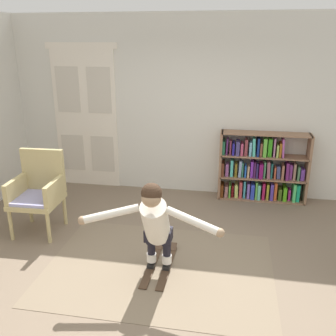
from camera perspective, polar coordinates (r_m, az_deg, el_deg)
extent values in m
plane|color=#776552|center=(4.35, -1.43, -16.15)|extent=(7.20, 7.20, 0.00)
cube|color=silver|center=(6.21, 3.29, 9.26)|extent=(6.00, 0.10, 2.90)
cube|color=silver|center=(6.77, -14.53, 7.13)|extent=(0.55, 0.04, 2.35)
cube|color=beige|center=(6.66, -14.97, 11.44)|extent=(0.41, 0.01, 0.76)
cube|color=beige|center=(6.89, -14.19, 2.32)|extent=(0.41, 0.01, 0.64)
cube|color=silver|center=(6.56, -10.11, 7.08)|extent=(0.55, 0.04, 2.35)
cube|color=beige|center=(6.45, -10.44, 11.53)|extent=(0.41, 0.01, 0.76)
cube|color=beige|center=(6.69, -9.88, 2.12)|extent=(0.41, 0.01, 0.64)
cube|color=silver|center=(6.52, -13.14, 17.68)|extent=(1.22, 0.04, 0.10)
cube|color=#7F6D57|center=(4.49, -1.34, -14.83)|extent=(2.58, 1.87, 0.01)
cube|color=#8B664C|center=(6.18, 7.97, 0.53)|extent=(0.04, 0.30, 1.12)
cube|color=#8B664C|center=(6.29, 20.41, -0.19)|extent=(0.04, 0.30, 1.12)
cube|color=#8B664C|center=(6.40, 13.85, -4.48)|extent=(1.36, 0.30, 0.02)
cube|color=#8B664C|center=(6.26, 14.11, -1.42)|extent=(1.36, 0.30, 0.02)
cube|color=#8B664C|center=(6.15, 14.38, 1.77)|extent=(1.36, 0.30, 0.02)
cube|color=#8B664C|center=(6.05, 14.66, 5.07)|extent=(1.36, 0.30, 0.02)
cube|color=#5C2C10|center=(6.32, 8.20, -3.25)|extent=(0.05, 0.22, 0.21)
cube|color=#A06667|center=(6.35, 8.87, -3.30)|extent=(0.06, 0.21, 0.19)
cube|color=#5FBA3C|center=(6.33, 9.37, -3.27)|extent=(0.03, 0.23, 0.22)
cube|color=maroon|center=(6.33, 9.78, -3.34)|extent=(0.04, 0.15, 0.20)
cube|color=#C5D367|center=(6.35, 10.34, -3.23)|extent=(0.06, 0.21, 0.22)
cube|color=#B9414B|center=(6.34, 10.97, -3.02)|extent=(0.05, 0.23, 0.28)
cube|color=teal|center=(6.31, 11.53, -3.08)|extent=(0.03, 0.14, 0.30)
cube|color=#7D5EC6|center=(6.34, 12.09, -3.18)|extent=(0.04, 0.23, 0.26)
cube|color=blue|center=(6.33, 12.70, -3.31)|extent=(0.06, 0.22, 0.26)
cube|color=#62C050|center=(6.35, 13.24, -3.12)|extent=(0.03, 0.24, 0.29)
cube|color=#67CBB0|center=(6.33, 13.62, -3.39)|extent=(0.04, 0.22, 0.25)
cube|color=#AB1B4E|center=(6.33, 14.28, -3.30)|extent=(0.04, 0.18, 0.28)
cube|color=#9F9D2B|center=(6.36, 14.86, -3.33)|extent=(0.04, 0.19, 0.26)
cube|color=#5038A3|center=(6.34, 15.46, -3.39)|extent=(0.05, 0.18, 0.28)
cube|color=#D45C2B|center=(6.37, 15.97, -3.24)|extent=(0.04, 0.18, 0.30)
cube|color=#405A1B|center=(6.40, 16.58, -3.68)|extent=(0.05, 0.20, 0.20)
cube|color=#4DA61A|center=(6.40, 17.25, -3.57)|extent=(0.05, 0.24, 0.23)
cube|color=#C9259E|center=(6.43, 17.89, -3.78)|extent=(0.04, 0.14, 0.18)
cube|color=#4DD26D|center=(6.40, 18.57, -3.40)|extent=(0.04, 0.22, 0.30)
cube|color=#1BB481|center=(6.43, 19.06, -3.41)|extent=(0.05, 0.21, 0.29)
cube|color=#592C1C|center=(6.19, 8.33, -0.04)|extent=(0.04, 0.24, 0.23)
cube|color=#8A4C89|center=(6.20, 8.97, -0.17)|extent=(0.05, 0.17, 0.21)
cube|color=#46BBB4|center=(6.20, 9.68, 0.17)|extent=(0.04, 0.20, 0.28)
cube|color=brown|center=(6.18, 10.28, -0.18)|extent=(0.04, 0.18, 0.23)
cube|color=#7F9ACD|center=(6.18, 10.91, -0.01)|extent=(0.05, 0.16, 0.27)
cube|color=#2B6B4F|center=(6.21, 11.26, -0.12)|extent=(0.03, 0.18, 0.23)
cube|color=blue|center=(6.21, 11.68, -0.35)|extent=(0.03, 0.17, 0.20)
cube|color=tan|center=(6.19, 12.11, -0.43)|extent=(0.03, 0.15, 0.19)
cube|color=purple|center=(6.21, 12.61, -0.06)|extent=(0.04, 0.17, 0.26)
cube|color=#401A4E|center=(6.22, 13.01, -0.09)|extent=(0.03, 0.22, 0.26)
cube|color=navy|center=(6.20, 13.37, -0.24)|extent=(0.03, 0.20, 0.25)
cube|color=#76125B|center=(6.20, 13.92, -0.32)|extent=(0.06, 0.21, 0.24)
cube|color=#51A36A|center=(6.23, 14.44, -0.15)|extent=(0.03, 0.18, 0.27)
cube|color=#8E5164|center=(6.24, 14.98, -0.12)|extent=(0.06, 0.22, 0.28)
cube|color=#1C5D5B|center=(6.24, 15.43, -0.27)|extent=(0.03, 0.18, 0.26)
cube|color=#BB4F34|center=(6.23, 15.91, -0.63)|extent=(0.03, 0.14, 0.19)
cube|color=#444C84|center=(6.26, 16.40, -0.55)|extent=(0.07, 0.14, 0.21)
cube|color=#945F4A|center=(6.24, 16.99, -0.51)|extent=(0.03, 0.20, 0.24)
cube|color=#631F63|center=(6.25, 17.61, -0.31)|extent=(0.05, 0.23, 0.28)
cube|color=#793082|center=(6.27, 18.11, -0.48)|extent=(0.04, 0.15, 0.25)
cube|color=#916E5D|center=(6.28, 18.60, -0.39)|extent=(0.04, 0.20, 0.27)
cube|color=#467550|center=(6.28, 19.17, -0.70)|extent=(0.04, 0.17, 0.22)
cube|color=purple|center=(6.31, 19.68, -0.82)|extent=(0.06, 0.18, 0.18)
cube|color=#27704B|center=(6.11, 8.49, 3.24)|extent=(0.04, 0.22, 0.22)
cube|color=#4E2158|center=(6.08, 8.99, 3.31)|extent=(0.04, 0.19, 0.26)
cube|color=brown|center=(6.09, 9.48, 3.18)|extent=(0.03, 0.16, 0.23)
cube|color=#251E98|center=(6.11, 9.93, 3.03)|extent=(0.04, 0.24, 0.19)
cube|color=#3E3771|center=(6.08, 10.56, 3.08)|extent=(0.06, 0.23, 0.23)
cube|color=#BE4569|center=(6.11, 11.16, 2.94)|extent=(0.04, 0.22, 0.19)
cube|color=brown|center=(6.10, 11.79, 3.20)|extent=(0.04, 0.19, 0.26)
cube|color=#6AA7CB|center=(6.09, 12.41, 2.97)|extent=(0.04, 0.20, 0.22)
cube|color=#4BC1AE|center=(6.08, 12.92, 3.23)|extent=(0.05, 0.18, 0.29)
cube|color=navy|center=(6.10, 13.53, 3.23)|extent=(0.03, 0.22, 0.29)
cube|color=brown|center=(6.12, 13.94, 2.88)|extent=(0.03, 0.23, 0.21)
cube|color=#59AE38|center=(6.10, 14.48, 3.17)|extent=(0.05, 0.23, 0.29)
cube|color=#30941A|center=(6.10, 15.21, 3.07)|extent=(0.06, 0.15, 0.29)
cube|color=#A1648E|center=(6.10, 15.85, 3.06)|extent=(0.03, 0.15, 0.30)
cube|color=#A1C25A|center=(6.13, 16.26, 2.62)|extent=(0.03, 0.22, 0.20)
cube|color=#A06019|center=(6.15, 16.67, 2.74)|extent=(0.04, 0.20, 0.22)
cube|color=#A04D9A|center=(6.13, 17.05, 3.03)|extent=(0.04, 0.20, 0.30)
cylinder|color=tan|center=(5.34, -22.78, -8.01)|extent=(0.05, 0.05, 0.42)
cylinder|color=tan|center=(5.10, -17.69, -8.67)|extent=(0.05, 0.05, 0.42)
cylinder|color=tan|center=(5.74, -20.20, -5.76)|extent=(0.05, 0.05, 0.42)
cylinder|color=tan|center=(5.52, -15.40, -6.24)|extent=(0.05, 0.05, 0.42)
cube|color=tan|center=(5.32, -19.30, -4.80)|extent=(0.62, 0.62, 0.06)
cube|color=#A5A4DB|center=(5.30, -19.36, -4.31)|extent=(0.56, 0.56, 0.04)
cube|color=tan|center=(5.42, -18.43, -0.29)|extent=(0.60, 0.08, 0.60)
cube|color=tan|center=(5.39, -22.05, -2.90)|extent=(0.08, 0.56, 0.28)
cube|color=tan|center=(5.14, -16.82, -3.32)|extent=(0.08, 0.56, 0.28)
cube|color=#493424|center=(4.50, -2.50, -14.59)|extent=(0.10, 0.87, 0.01)
cube|color=#493424|center=(4.82, -1.40, -11.66)|extent=(0.09, 0.11, 0.06)
cube|color=black|center=(4.47, -2.57, -14.48)|extent=(0.08, 0.12, 0.04)
cube|color=#493424|center=(4.47, -0.17, -14.84)|extent=(0.10, 0.87, 0.01)
cube|color=#493424|center=(4.79, 0.75, -11.86)|extent=(0.09, 0.11, 0.06)
cube|color=black|center=(4.44, -0.22, -14.73)|extent=(0.08, 0.12, 0.04)
cylinder|color=white|center=(4.44, -2.52, -13.39)|extent=(0.11, 0.11, 0.10)
cylinder|color=black|center=(4.34, -2.56, -11.16)|extent=(0.09, 0.09, 0.30)
cylinder|color=black|center=(4.26, -2.66, -10.05)|extent=(0.11, 0.11, 0.22)
cylinder|color=white|center=(4.41, -0.18, -13.64)|extent=(0.11, 0.11, 0.10)
cylinder|color=black|center=(4.30, -0.18, -11.40)|extent=(0.09, 0.09, 0.30)
cylinder|color=black|center=(4.23, -0.24, -10.28)|extent=(0.11, 0.11, 0.22)
cube|color=black|center=(4.24, -1.46, -10.05)|extent=(0.30, 0.18, 0.14)
cylinder|color=silver|center=(4.02, -1.86, -8.10)|extent=(0.28, 0.50, 0.59)
sphere|color=#A08160|center=(3.70, -2.55, -4.49)|extent=(0.20, 0.20, 0.20)
sphere|color=#382619|center=(3.70, -2.52, -3.86)|extent=(0.21, 0.21, 0.21)
cylinder|color=silver|center=(3.87, -8.73, -6.91)|extent=(0.58, 0.26, 0.18)
sphere|color=#A08160|center=(3.91, -12.91, -7.77)|extent=(0.09, 0.09, 0.09)
cylinder|color=silver|center=(3.69, 3.80, -8.03)|extent=(0.58, 0.27, 0.18)
sphere|color=#A08160|center=(3.62, 7.90, -9.72)|extent=(0.09, 0.09, 0.09)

